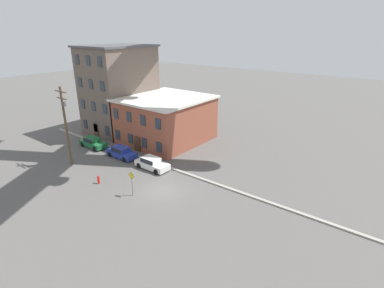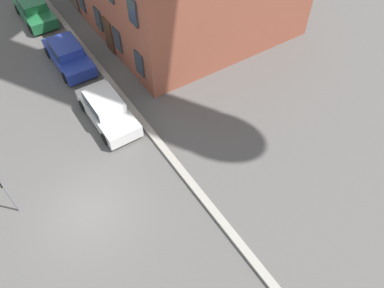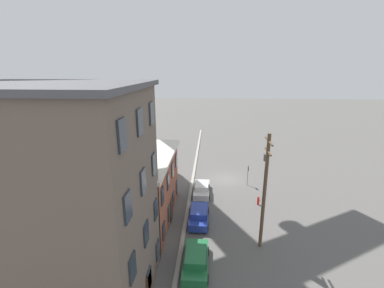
% 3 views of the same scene
% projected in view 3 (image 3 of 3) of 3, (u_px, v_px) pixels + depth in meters
% --- Properties ---
extents(ground_plane, '(200.00, 200.00, 0.00)m').
position_uv_depth(ground_plane, '(226.00, 179.00, 34.93)').
color(ground_plane, '#565451').
extents(kerb_strip, '(56.00, 0.36, 0.16)m').
position_uv_depth(kerb_strip, '(193.00, 177.00, 35.22)').
color(kerb_strip, '#9E998E').
rests_on(kerb_strip, ground_plane).
extents(apartment_corner, '(8.73, 10.81, 13.71)m').
position_uv_depth(apartment_corner, '(57.00, 202.00, 15.01)').
color(apartment_corner, '#66564C').
rests_on(apartment_corner, ground_plane).
extents(apartment_midblock, '(11.49, 12.25, 6.61)m').
position_uv_depth(apartment_midblock, '(111.00, 187.00, 25.01)').
color(apartment_midblock, brown).
rests_on(apartment_midblock, ground_plane).
extents(car_green, '(4.40, 1.92, 1.43)m').
position_uv_depth(car_green, '(196.00, 260.00, 19.06)').
color(car_green, '#1E6638').
rests_on(car_green, ground_plane).
extents(car_blue, '(4.40, 1.92, 1.43)m').
position_uv_depth(car_blue, '(199.00, 214.00, 24.98)').
color(car_blue, '#233899').
rests_on(car_blue, ground_plane).
extents(car_white, '(4.40, 1.92, 1.43)m').
position_uv_depth(car_white, '(202.00, 188.00, 30.42)').
color(car_white, silver).
rests_on(car_white, ground_plane).
extents(caution_sign, '(0.85, 0.08, 2.69)m').
position_uv_depth(caution_sign, '(248.00, 172.00, 32.57)').
color(caution_sign, slate).
rests_on(caution_sign, ground_plane).
extents(utility_pole, '(2.40, 0.44, 9.80)m').
position_uv_depth(utility_pole, '(265.00, 186.00, 20.18)').
color(utility_pole, brown).
rests_on(utility_pole, ground_plane).
extents(fire_hydrant, '(0.24, 0.34, 0.96)m').
position_uv_depth(fire_hydrant, '(258.00, 201.00, 28.16)').
color(fire_hydrant, red).
rests_on(fire_hydrant, ground_plane).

